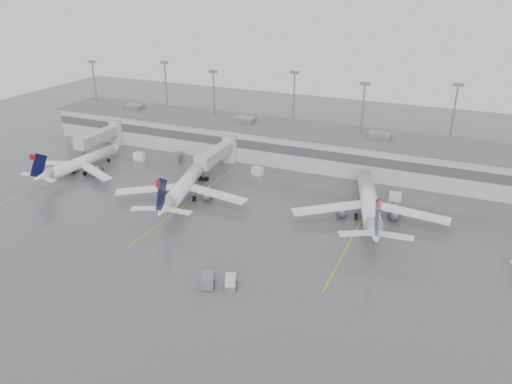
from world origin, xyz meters
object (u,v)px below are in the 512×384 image
at_px(baggage_tug, 231,283).
at_px(jet_mid_right, 369,203).
at_px(jet_far_left, 79,163).
at_px(jet_mid_left, 184,185).

bearing_deg(baggage_tug, jet_mid_right, 42.85).
relative_size(jet_far_left, jet_mid_left, 0.87).
bearing_deg(jet_mid_left, jet_mid_right, -3.81).
xyz_separation_m(jet_mid_right, baggage_tug, (-14.25, -31.46, -2.65)).
distance_m(jet_far_left, jet_mid_right, 67.94).
bearing_deg(baggage_tug, jet_far_left, 129.69).
height_order(jet_far_left, jet_mid_left, jet_mid_left).
height_order(jet_mid_right, baggage_tug, jet_mid_right).
relative_size(jet_mid_left, baggage_tug, 9.52).
distance_m(jet_far_left, jet_mid_left, 30.56).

